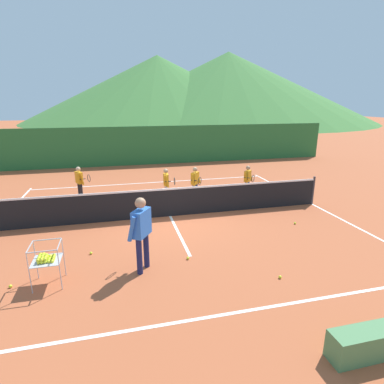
# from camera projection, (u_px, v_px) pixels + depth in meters

# --- Properties ---
(ground_plane) EXTENTS (120.00, 120.00, 0.00)m
(ground_plane) POSITION_uv_depth(u_px,v_px,m) (170.00, 216.00, 10.35)
(ground_plane) COLOR #B25633
(line_baseline_near) EXTENTS (10.75, 0.08, 0.01)m
(line_baseline_near) POSITION_uv_depth(u_px,v_px,m) (220.00, 315.00, 5.55)
(line_baseline_near) COLOR white
(line_baseline_near) RESTS_ON ground
(line_baseline_far) EXTENTS (10.75, 0.08, 0.01)m
(line_baseline_far) POSITION_uv_depth(u_px,v_px,m) (153.00, 182.00, 14.62)
(line_baseline_far) COLOR white
(line_baseline_far) RESTS_ON ground
(line_sideline_east) EXTENTS (0.08, 9.74, 0.01)m
(line_sideline_east) POSITION_uv_depth(u_px,v_px,m) (311.00, 204.00, 11.58)
(line_sideline_east) COLOR white
(line_sideline_east) RESTS_ON ground
(line_service_center) EXTENTS (0.08, 5.77, 0.01)m
(line_service_center) POSITION_uv_depth(u_px,v_px,m) (170.00, 216.00, 10.35)
(line_service_center) COLOR white
(line_service_center) RESTS_ON ground
(tennis_net) EXTENTS (10.84, 0.08, 1.05)m
(tennis_net) POSITION_uv_depth(u_px,v_px,m) (170.00, 202.00, 10.21)
(tennis_net) COLOR #333338
(tennis_net) RESTS_ON ground
(instructor) EXTENTS (0.58, 0.84, 1.73)m
(instructor) POSITION_uv_depth(u_px,v_px,m) (141.00, 228.00, 6.77)
(instructor) COLOR #191E4C
(instructor) RESTS_ON ground
(student_0) EXTENTS (0.60, 0.53, 1.29)m
(student_0) POSITION_uv_depth(u_px,v_px,m) (80.00, 180.00, 11.96)
(student_0) COLOR black
(student_0) RESTS_ON ground
(student_1) EXTENTS (0.40, 0.63, 1.27)m
(student_1) POSITION_uv_depth(u_px,v_px,m) (166.00, 182.00, 11.71)
(student_1) COLOR silver
(student_1) RESTS_ON ground
(student_2) EXTENTS (0.47, 0.70, 1.31)m
(student_2) POSITION_uv_depth(u_px,v_px,m) (195.00, 180.00, 11.81)
(student_2) COLOR navy
(student_2) RESTS_ON ground
(student_3) EXTENTS (0.47, 0.67, 1.25)m
(student_3) POSITION_uv_depth(u_px,v_px,m) (248.00, 178.00, 12.31)
(student_3) COLOR navy
(student_3) RESTS_ON ground
(ball_cart) EXTENTS (0.58, 0.58, 0.90)m
(ball_cart) POSITION_uv_depth(u_px,v_px,m) (46.00, 259.00, 6.35)
(ball_cart) COLOR #B7B7BC
(ball_cart) RESTS_ON ground
(tennis_ball_0) EXTENTS (0.07, 0.07, 0.07)m
(tennis_ball_0) POSITION_uv_depth(u_px,v_px,m) (10.00, 286.00, 6.37)
(tennis_ball_0) COLOR yellow
(tennis_ball_0) RESTS_ON ground
(tennis_ball_1) EXTENTS (0.07, 0.07, 0.07)m
(tennis_ball_1) POSITION_uv_depth(u_px,v_px,m) (295.00, 223.00, 9.67)
(tennis_ball_1) COLOR yellow
(tennis_ball_1) RESTS_ON ground
(tennis_ball_2) EXTENTS (0.07, 0.07, 0.07)m
(tennis_ball_2) POSITION_uv_depth(u_px,v_px,m) (188.00, 258.00, 7.51)
(tennis_ball_2) COLOR yellow
(tennis_ball_2) RESTS_ON ground
(tennis_ball_4) EXTENTS (0.07, 0.07, 0.07)m
(tennis_ball_4) POSITION_uv_depth(u_px,v_px,m) (91.00, 253.00, 7.76)
(tennis_ball_4) COLOR yellow
(tennis_ball_4) RESTS_ON ground
(tennis_ball_5) EXTENTS (0.07, 0.07, 0.07)m
(tennis_ball_5) POSITION_uv_depth(u_px,v_px,m) (280.00, 277.00, 6.70)
(tennis_ball_5) COLOR yellow
(tennis_ball_5) RESTS_ON ground
(windscreen_fence) EXTENTS (23.66, 0.08, 2.29)m
(windscreen_fence) POSITION_uv_depth(u_px,v_px,m) (143.00, 146.00, 18.43)
(windscreen_fence) COLOR #286B33
(windscreen_fence) RESTS_ON ground
(courtside_bench) EXTENTS (1.50, 0.36, 0.46)m
(courtside_bench) POSITION_uv_depth(u_px,v_px,m) (375.00, 341.00, 4.65)
(courtside_bench) COLOR #4C7F4C
(courtside_bench) RESTS_ON ground
(hill_0) EXTENTS (48.53, 48.53, 11.79)m
(hill_0) POSITION_uv_depth(u_px,v_px,m) (158.00, 89.00, 57.99)
(hill_0) COLOR #427A38
(hill_0) RESTS_ON ground
(hill_1) EXTENTS (53.10, 53.10, 12.54)m
(hill_1) POSITION_uv_depth(u_px,v_px,m) (228.00, 87.00, 59.11)
(hill_1) COLOR #427A38
(hill_1) RESTS_ON ground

